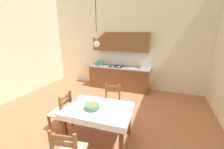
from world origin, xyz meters
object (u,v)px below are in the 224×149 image
Objects in this scene: fruit_bowl at (92,106)px; pendant_lamp at (97,36)px; dining_table at (99,114)px; kitchen_cabinetry at (119,68)px; dining_chair_kitchen_side at (112,103)px; dining_chair_tv_side at (62,113)px.

fruit_bowl is 1.34m from pendant_lamp.
dining_table is at bearing 37.39° from fruit_bowl.
fruit_bowl is (-0.10, -0.08, 0.19)m from dining_table.
dining_chair_kitchen_side is (0.49, -2.14, -0.41)m from kitchen_cabinetry.
dining_chair_kitchen_side is 0.98m from fruit_bowl.
dining_chair_kitchen_side is 1.23m from dining_chair_tv_side.
dining_chair_kitchen_side is 1.16× the size of pendant_lamp.
dining_chair_kitchen_side is (-0.03, 0.83, -0.18)m from dining_table.
dining_chair_kitchen_side reaches higher than fruit_bowl.
kitchen_cabinetry is at bearing 82.06° from dining_chair_tv_side.
pendant_lamp reaches higher than fruit_bowl.
kitchen_cabinetry reaches higher than dining_chair_kitchen_side.
kitchen_cabinetry is 2.98× the size of pendant_lamp.
dining_chair_kitchen_side is at bearing -77.02° from kitchen_cabinetry.
pendant_lamp is (0.93, 0.04, 1.70)m from dining_chair_tv_side.
kitchen_cabinetry is 3.03m from dining_table.
dining_chair_tv_side reaches higher than fruit_bowl.
dining_table is 0.96m from dining_chair_tv_side.
pendant_lamp is at bearing 109.12° from dining_table.
dining_chair_tv_side is (-0.94, 0.00, -0.18)m from dining_table.
dining_chair_tv_side is at bearing 179.88° from dining_table.
fruit_bowl is (-0.06, -0.91, 0.37)m from dining_chair_kitchen_side.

